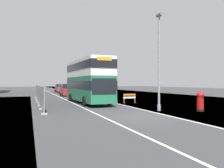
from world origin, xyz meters
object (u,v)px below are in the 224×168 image
Objects in this scene: double_decker_bus at (88,80)px; roadworks_barrier at (129,97)px; car_receding_mid at (63,89)px; lamppost_foreground at (159,65)px; car_receding_far at (59,88)px; red_pillar_postbox at (200,100)px; car_oncoming_near at (66,90)px.

roadworks_barrier is (4.40, -1.74, -1.94)m from double_decker_bus.
double_decker_bus is 25.02m from car_receding_mid.
lamppost_foreground is at bearing -94.40° from roadworks_barrier.
car_receding_mid reaches higher than roadworks_barrier.
car_receding_mid is (0.63, 24.96, -1.62)m from double_decker_bus.
roadworks_barrier is 0.35× the size of car_receding_far.
car_receding_far is (0.70, 32.08, -1.63)m from double_decker_bus.
double_decker_bus is 6.88× the size of red_pillar_postbox.
car_oncoming_near reaches higher than roadworks_barrier.
roadworks_barrier is 26.97m from car_receding_mid.
car_receding_far is (-3.70, 33.82, 0.31)m from roadworks_barrier.
lamppost_foreground is at bearing 152.98° from red_pillar_postbox.
lamppost_foreground reaches higher than red_pillar_postbox.
double_decker_bus is 1.38× the size of lamppost_foreground.
lamppost_foreground is 5.23× the size of roadworks_barrier.
red_pillar_postbox is 0.36× the size of car_oncoming_near.
lamppost_foreground is 34.24m from car_receding_mid.
lamppost_foreground reaches higher than double_decker_bus.
lamppost_foreground is at bearing -84.60° from car_receding_mid.
double_decker_bus is at bearing -89.61° from car_oncoming_near.
car_receding_far is at bearing 94.37° from lamppost_foreground.
double_decker_bus reaches higher than car_receding_far.
double_decker_bus is 5.11m from roadworks_barrier.
car_receding_mid is (-3.77, 26.70, 0.32)m from roadworks_barrier.
red_pillar_postbox is at bearing -80.17° from car_receding_mid.
car_oncoming_near reaches higher than car_receding_far.
car_receding_far is (0.07, 7.12, -0.02)m from car_receding_mid.
red_pillar_postbox is 26.89m from car_oncoming_near.
roadworks_barrier is 17.81m from car_oncoming_near.
car_receding_mid reaches higher than car_receding_far.
car_receding_mid is at bearing 88.56° from double_decker_bus.
lamppost_foreground is 7.94m from roadworks_barrier.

